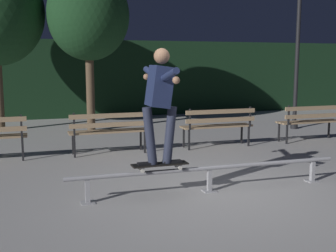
# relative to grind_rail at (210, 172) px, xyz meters

# --- Properties ---
(ground_plane) EXTENTS (90.00, 90.00, 0.00)m
(ground_plane) POSITION_rel_grind_rail_xyz_m (0.00, -0.05, -0.29)
(ground_plane) COLOR #ADAAA8
(hedge_backdrop) EXTENTS (24.00, 1.20, 2.58)m
(hedge_backdrop) POSITION_rel_grind_rail_xyz_m (0.00, 9.50, 1.00)
(hedge_backdrop) COLOR black
(hedge_backdrop) RESTS_ON ground
(grind_rail) EXTENTS (4.06, 0.18, 0.37)m
(grind_rail) POSITION_rel_grind_rail_xyz_m (0.00, 0.00, 0.00)
(grind_rail) COLOR #9E9EA3
(grind_rail) RESTS_ON ground
(skateboard) EXTENTS (0.78, 0.21, 0.09)m
(skateboard) POSITION_rel_grind_rail_xyz_m (-0.74, -0.00, 0.16)
(skateboard) COLOR black
(skateboard) RESTS_ON grind_rail
(skateboarder) EXTENTS (0.62, 1.41, 1.56)m
(skateboarder) POSITION_rel_grind_rail_xyz_m (-0.74, 0.00, 1.09)
(skateboarder) COLOR black
(skateboarder) RESTS_ON skateboard
(park_bench_left_center) EXTENTS (1.61, 0.44, 0.88)m
(park_bench_left_center) POSITION_rel_grind_rail_xyz_m (-0.93, 2.90, 0.25)
(park_bench_left_center) COLOR black
(park_bench_left_center) RESTS_ON ground
(park_bench_right_center) EXTENTS (1.61, 0.44, 0.88)m
(park_bench_right_center) POSITION_rel_grind_rail_xyz_m (1.43, 2.90, 0.25)
(park_bench_right_center) COLOR black
(park_bench_right_center) RESTS_ON ground
(park_bench_rightmost) EXTENTS (1.61, 0.44, 0.88)m
(park_bench_rightmost) POSITION_rel_grind_rail_xyz_m (3.79, 2.90, 0.25)
(park_bench_rightmost) COLOR black
(park_bench_rightmost) RESTS_ON ground
(tree_behind_benches) EXTENTS (2.14, 2.14, 4.24)m
(tree_behind_benches) POSITION_rel_grind_rail_xyz_m (-0.89, 6.09, 2.75)
(tree_behind_benches) COLOR brown
(tree_behind_benches) RESTS_ON ground
(lamp_post_right) EXTENTS (0.32, 0.32, 3.90)m
(lamp_post_right) POSITION_rel_grind_rail_xyz_m (4.57, 4.73, 2.19)
(lamp_post_right) COLOR black
(lamp_post_right) RESTS_ON ground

